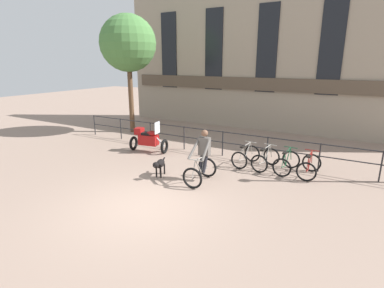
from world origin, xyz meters
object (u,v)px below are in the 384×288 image
(dog, at_px, (159,164))
(parked_motorcycle, at_px, (148,139))
(parked_bicycle_mid_right, at_px, (287,163))
(parked_bicycle_far_end, at_px, (309,166))
(cyclist_with_bike, at_px, (202,159))
(parked_bicycle_near_lamp, at_px, (246,156))
(parked_bicycle_mid_left, at_px, (265,159))

(dog, bearing_deg, parked_motorcycle, 121.04)
(parked_bicycle_mid_right, xyz_separation_m, parked_bicycle_far_end, (0.76, -0.00, -0.00))
(cyclist_with_bike, distance_m, parked_bicycle_near_lamp, 2.34)
(dog, distance_m, parked_bicycle_far_end, 5.12)
(parked_bicycle_mid_left, height_order, parked_bicycle_far_end, same)
(cyclist_with_bike, height_order, parked_bicycle_near_lamp, cyclist_with_bike)
(cyclist_with_bike, relative_size, dog, 1.77)
(dog, bearing_deg, parked_bicycle_near_lamp, 35.92)
(cyclist_with_bike, bearing_deg, parked_bicycle_near_lamp, 69.77)
(parked_bicycle_near_lamp, distance_m, parked_bicycle_mid_right, 1.51)
(cyclist_with_bike, bearing_deg, parked_bicycle_mid_left, 53.95)
(parked_bicycle_mid_left, bearing_deg, parked_motorcycle, 12.89)
(parked_bicycle_near_lamp, relative_size, parked_bicycle_far_end, 1.07)
(parked_bicycle_mid_left, distance_m, parked_bicycle_far_end, 1.51)
(parked_bicycle_near_lamp, distance_m, parked_bicycle_far_end, 2.27)
(parked_bicycle_mid_right, bearing_deg, cyclist_with_bike, 49.31)
(cyclist_with_bike, relative_size, parked_motorcycle, 0.99)
(parked_bicycle_near_lamp, height_order, parked_bicycle_mid_left, same)
(dog, xyz_separation_m, parked_bicycle_near_lamp, (2.16, 2.56, -0.07))
(parked_motorcycle, relative_size, parked_bicycle_mid_right, 1.48)
(parked_bicycle_mid_right, bearing_deg, dog, 39.55)
(parked_bicycle_far_end, bearing_deg, cyclist_with_bike, 36.51)
(parked_bicycle_mid_left, relative_size, parked_bicycle_mid_right, 1.03)
(dog, height_order, parked_bicycle_mid_right, parked_bicycle_mid_right)
(parked_motorcycle, height_order, parked_bicycle_mid_left, parked_motorcycle)
(parked_motorcycle, bearing_deg, cyclist_with_bike, -125.80)
(parked_motorcycle, xyz_separation_m, parked_bicycle_far_end, (6.58, 0.41, -0.20))
(parked_motorcycle, distance_m, parked_bicycle_near_lamp, 4.33)
(parked_motorcycle, bearing_deg, parked_bicycle_far_end, -95.86)
(dog, distance_m, parked_bicycle_mid_right, 4.48)
(parked_bicycle_near_lamp, relative_size, parked_bicycle_mid_left, 0.99)
(dog, xyz_separation_m, parked_motorcycle, (-2.15, 2.15, 0.13))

